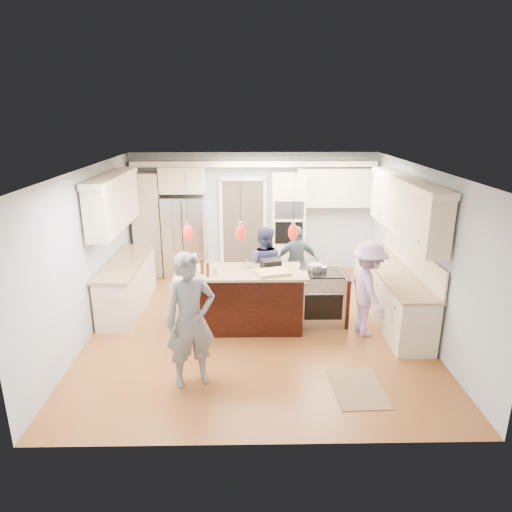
% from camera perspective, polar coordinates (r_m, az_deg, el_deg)
% --- Properties ---
extents(ground_plane, '(6.00, 6.00, 0.00)m').
position_cam_1_polar(ground_plane, '(8.05, 0.05, -8.59)').
color(ground_plane, '#A9642E').
rests_on(ground_plane, ground).
extents(room_shell, '(5.54, 6.04, 2.72)m').
position_cam_1_polar(room_shell, '(7.43, 0.05, 4.10)').
color(room_shell, '#B2BCC6').
rests_on(room_shell, ground).
extents(refrigerator, '(0.90, 0.70, 1.80)m').
position_cam_1_polar(refrigerator, '(10.31, -8.89, 2.49)').
color(refrigerator, '#B7B7BC').
rests_on(refrigerator, ground).
extents(oven_column, '(0.72, 0.69, 2.30)m').
position_cam_1_polar(oven_column, '(10.21, 3.99, 3.97)').
color(oven_column, beige).
rests_on(oven_column, ground).
extents(back_upper_cabinets, '(5.30, 0.61, 2.54)m').
position_cam_1_polar(back_upper_cabinets, '(10.17, -4.48, 6.89)').
color(back_upper_cabinets, beige).
rests_on(back_upper_cabinets, ground).
extents(right_counter_run, '(0.64, 3.10, 2.51)m').
position_cam_1_polar(right_counter_run, '(8.33, 17.07, -0.63)').
color(right_counter_run, beige).
rests_on(right_counter_run, ground).
extents(left_cabinets, '(0.64, 2.30, 2.51)m').
position_cam_1_polar(left_cabinets, '(8.71, -16.35, 0.22)').
color(left_cabinets, beige).
rests_on(left_cabinets, ground).
extents(kitchen_island, '(2.10, 1.46, 1.12)m').
position_cam_1_polar(kitchen_island, '(7.91, -1.76, -5.21)').
color(kitchen_island, black).
rests_on(kitchen_island, ground).
extents(island_range, '(0.82, 0.71, 0.92)m').
position_cam_1_polar(island_range, '(8.10, 8.30, -5.07)').
color(island_range, '#B7B7BC').
rests_on(island_range, ground).
extents(pendant_lights, '(1.75, 0.15, 1.03)m').
position_cam_1_polar(pendant_lights, '(6.93, -1.94, 2.99)').
color(pendant_lights, black).
rests_on(pendant_lights, ground).
extents(person_bar_end, '(0.79, 0.66, 1.85)m').
position_cam_1_polar(person_bar_end, '(6.12, -8.18, -7.99)').
color(person_bar_end, slate).
rests_on(person_bar_end, ground).
extents(person_far_left, '(0.86, 0.73, 1.55)m').
position_cam_1_polar(person_far_left, '(8.54, 0.98, -1.37)').
color(person_far_left, navy).
rests_on(person_far_left, ground).
extents(person_far_right, '(0.87, 0.42, 1.44)m').
position_cam_1_polar(person_far_right, '(9.04, 5.12, -0.72)').
color(person_far_right, '#4E626D').
rests_on(person_far_right, ground).
extents(person_range_side, '(0.74, 1.11, 1.59)m').
position_cam_1_polar(person_range_side, '(7.65, 13.83, -4.05)').
color(person_range_side, '#A589B9').
rests_on(person_range_side, ground).
extents(floor_rug, '(0.71, 1.00, 0.01)m').
position_cam_1_polar(floor_rug, '(6.52, 12.62, -15.81)').
color(floor_rug, '#937750').
rests_on(floor_rug, ground).
extents(water_bottle, '(0.08, 0.08, 0.34)m').
position_cam_1_polar(water_bottle, '(7.12, -7.65, -1.08)').
color(water_bottle, silver).
rests_on(water_bottle, kitchen_island).
extents(beer_bottle_a, '(0.06, 0.06, 0.21)m').
position_cam_1_polar(beer_bottle_a, '(7.13, -8.21, -1.63)').
color(beer_bottle_a, '#4B2A0D').
rests_on(beer_bottle_a, kitchen_island).
extents(beer_bottle_b, '(0.07, 0.07, 0.22)m').
position_cam_1_polar(beer_bottle_b, '(7.05, -6.08, -1.73)').
color(beer_bottle_b, '#4B2A0D').
rests_on(beer_bottle_b, kitchen_island).
extents(beer_bottle_c, '(0.07, 0.07, 0.25)m').
position_cam_1_polar(beer_bottle_c, '(7.19, -6.76, -1.25)').
color(beer_bottle_c, '#4B2A0D').
rests_on(beer_bottle_c, kitchen_island).
extents(drink_can, '(0.07, 0.07, 0.11)m').
position_cam_1_polar(drink_can, '(7.14, -5.11, -1.93)').
color(drink_can, '#B7B7BC').
rests_on(drink_can, kitchen_island).
extents(cutting_board, '(0.59, 0.49, 0.04)m').
position_cam_1_polar(cutting_board, '(7.18, 2.09, -2.04)').
color(cutting_board, tan).
rests_on(cutting_board, kitchen_island).
extents(pot_large, '(0.23, 0.23, 0.13)m').
position_cam_1_polar(pot_large, '(7.91, 7.42, -1.48)').
color(pot_large, '#B7B7BC').
rests_on(pot_large, island_range).
extents(pot_small, '(0.18, 0.18, 0.09)m').
position_cam_1_polar(pot_small, '(7.95, 8.25, -1.59)').
color(pot_small, '#B7B7BC').
rests_on(pot_small, island_range).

